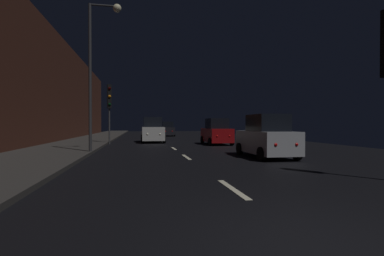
# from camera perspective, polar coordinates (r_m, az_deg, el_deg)

# --- Properties ---
(ground) EXTENTS (26.15, 84.00, 0.02)m
(ground) POSITION_cam_1_polar(r_m,az_deg,el_deg) (28.52, -5.64, -2.50)
(ground) COLOR black
(sidewalk_left) EXTENTS (4.40, 84.00, 0.15)m
(sidewalk_left) POSITION_cam_1_polar(r_m,az_deg,el_deg) (28.81, -19.42, -2.34)
(sidewalk_left) COLOR #33302D
(sidewalk_left) RESTS_ON ground
(building_facade_left) EXTENTS (0.80, 63.00, 9.46)m
(building_facade_left) POSITION_cam_1_polar(r_m,az_deg,el_deg) (26.11, -26.41, 7.56)
(building_facade_left) COLOR #472319
(building_facade_left) RESTS_ON ground
(lane_centerline) EXTENTS (0.16, 33.30, 0.01)m
(lane_centerline) POSITION_cam_1_polar(r_m,az_deg,el_deg) (23.45, -4.66, -3.15)
(lane_centerline) COLOR beige
(lane_centerline) RESTS_ON ground
(traffic_light_far_left) EXTENTS (0.37, 0.48, 4.76)m
(traffic_light_far_left) POSITION_cam_1_polar(r_m,az_deg,el_deg) (24.65, -15.62, 5.03)
(traffic_light_far_left) COLOR #38383A
(traffic_light_far_left) RESTS_ON ground
(streetlamp_overhead) EXTENTS (1.70, 0.44, 8.01)m
(streetlamp_overhead) POSITION_cam_1_polar(r_m,az_deg,el_deg) (16.89, -17.56, 13.15)
(streetlamp_overhead) COLOR #2D2D30
(streetlamp_overhead) RESTS_ON ground
(car_approaching_headlights) EXTENTS (2.03, 4.39, 2.21)m
(car_approaching_headlights) POSITION_cam_1_polar(r_m,az_deg,el_deg) (26.33, -7.60, -0.55)
(car_approaching_headlights) COLOR silver
(car_approaching_headlights) RESTS_ON ground
(car_distant_taillights) EXTENTS (1.79, 3.88, 1.95)m
(car_distant_taillights) POSITION_cam_1_polar(r_m,az_deg,el_deg) (40.25, -4.74, -0.29)
(car_distant_taillights) COLOR black
(car_distant_taillights) RESTS_ON ground
(car_parked_right_far) EXTENTS (1.87, 4.06, 2.04)m
(car_parked_right_far) POSITION_cam_1_polar(r_m,az_deg,el_deg) (23.43, 4.72, -0.88)
(car_parked_right_far) COLOR maroon
(car_parked_right_far) RESTS_ON ground
(car_parked_right_near) EXTENTS (1.88, 4.07, 2.05)m
(car_parked_right_near) POSITION_cam_1_polar(r_m,az_deg,el_deg) (14.64, 14.11, -1.82)
(car_parked_right_near) COLOR #A5A8AD
(car_parked_right_near) RESTS_ON ground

